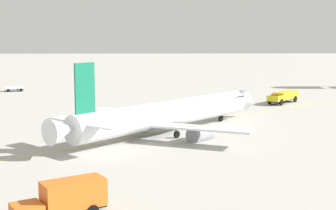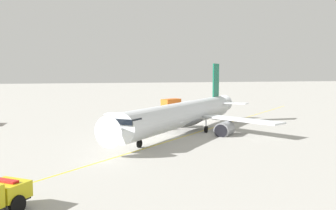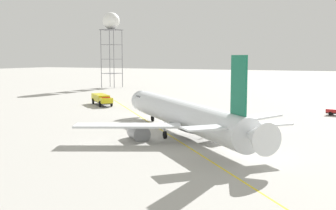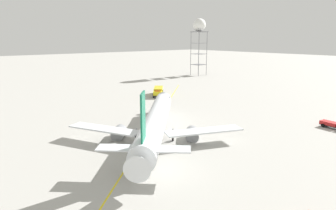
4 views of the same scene
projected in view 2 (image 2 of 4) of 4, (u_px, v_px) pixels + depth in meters
The scene contains 5 objects.
ground_plane at pixel (175, 137), 59.40m from camera, with size 600.00×600.00×0.00m, color #ADAAA3.
airliner_main at pixel (184, 115), 64.01m from camera, with size 34.04×32.63×12.06m.
catering_truck_truck at pixel (173, 104), 100.49m from camera, with size 6.17×8.06×3.10m.
baggage_truck_truck at pixel (170, 101), 124.75m from camera, with size 3.96×2.49×1.22m.
taxiway_centreline at pixel (186, 136), 60.68m from camera, with size 85.26×92.34×0.01m.
Camera 2 is at (55.95, -17.98, 10.07)m, focal length 41.12 mm.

